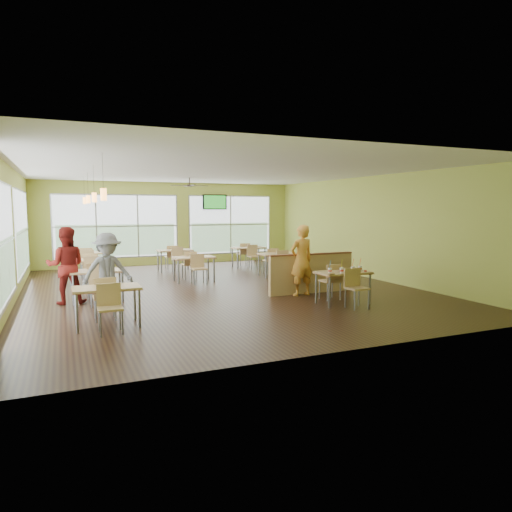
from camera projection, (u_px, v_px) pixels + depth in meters
The scene contains 20 objects.
room at pixel (219, 230), 12.36m from camera, with size 12.00×12.04×3.20m.
window_bays at pixel (107, 232), 14.16m from camera, with size 9.24×10.24×2.38m.
main_table at pixel (343, 277), 10.50m from camera, with size 1.22×1.52×0.87m.
half_wall_divider at pixel (311, 273), 11.84m from camera, with size 2.40×0.14×1.04m.
dining_tables at pixel (168, 261), 13.62m from camera, with size 6.92×8.72×0.87m.
pendant_lights at pixel (91, 198), 11.64m from camera, with size 0.11×7.31×0.86m.
ceiling_fan at pixel (190, 185), 14.97m from camera, with size 1.25×1.25×0.29m.
tv_backwall at pixel (215, 202), 18.37m from camera, with size 1.00×0.07×0.60m.
man_plaid at pixel (301, 260), 11.47m from camera, with size 0.65×0.43×1.79m, color orange.
patron_maroon at pixel (66, 266), 10.47m from camera, with size 0.87×0.67×1.78m, color maroon.
patron_grey at pixel (108, 272), 9.77m from camera, with size 1.09×0.63×1.68m, color slate.
cup_blue at pixel (330, 271), 10.19m from camera, with size 0.09×0.09×0.32m.
cup_yellow at pixel (342, 270), 10.20m from camera, with size 0.09×0.09×0.34m.
cup_red_near at pixel (353, 269), 10.40m from camera, with size 0.09×0.09×0.33m.
cup_red_far at pixel (360, 268), 10.52m from camera, with size 0.09×0.09×0.34m.
food_basket at pixel (355, 269), 10.75m from camera, with size 0.22×0.22×0.05m.
ketchup_cup at pixel (365, 271), 10.49m from camera, with size 0.06×0.06×0.03m, color #B71B0F.
wrapper_left at pixel (331, 274), 10.01m from camera, with size 0.17×0.15×0.04m, color tan.
wrapper_mid at pixel (346, 270), 10.58m from camera, with size 0.18×0.17×0.05m, color tan.
wrapper_right at pixel (357, 271), 10.38m from camera, with size 0.15×0.13×0.04m, color tan.
Camera 1 is at (-3.92, -11.77, 2.20)m, focal length 32.00 mm.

